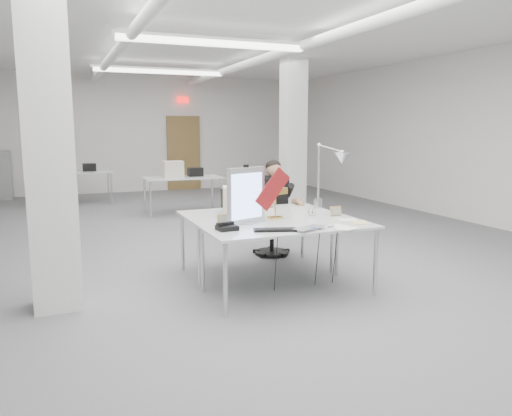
{
  "coord_description": "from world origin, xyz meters",
  "views": [
    {
      "loc": [
        -2.26,
        -7.17,
        1.78
      ],
      "look_at": [
        -0.17,
        -2.0,
        0.87
      ],
      "focal_mm": 35.0,
      "sensor_mm": 36.0,
      "label": 1
    }
  ],
  "objects_px": {
    "beige_monitor": "(238,200)",
    "laptop": "(314,229)",
    "bankers_lamp": "(275,205)",
    "seated_person": "(274,192)",
    "desk_phone": "(227,228)",
    "office_chair": "(272,216)",
    "architect_lamp": "(329,173)",
    "monitor": "(246,196)",
    "desk_main": "(289,226)"
  },
  "relations": [
    {
      "from": "beige_monitor",
      "to": "laptop",
      "type": "bearing_deg",
      "value": -57.62
    },
    {
      "from": "bankers_lamp",
      "to": "laptop",
      "type": "bearing_deg",
      "value": -108.33
    },
    {
      "from": "seated_person",
      "to": "beige_monitor",
      "type": "xyz_separation_m",
      "value": [
        -0.77,
        -0.66,
        0.02
      ]
    },
    {
      "from": "desk_phone",
      "to": "beige_monitor",
      "type": "xyz_separation_m",
      "value": [
        0.44,
        0.9,
        0.14
      ]
    },
    {
      "from": "desk_phone",
      "to": "office_chair",
      "type": "bearing_deg",
      "value": 46.87
    },
    {
      "from": "seated_person",
      "to": "architect_lamp",
      "type": "relative_size",
      "value": 0.98
    },
    {
      "from": "desk_phone",
      "to": "seated_person",
      "type": "bearing_deg",
      "value": 46.0
    },
    {
      "from": "monitor",
      "to": "desk_phone",
      "type": "relative_size",
      "value": 3.12
    },
    {
      "from": "seated_person",
      "to": "architect_lamp",
      "type": "xyz_separation_m",
      "value": [
        0.33,
        -0.9,
        0.33
      ]
    },
    {
      "from": "monitor",
      "to": "bankers_lamp",
      "type": "bearing_deg",
      "value": 2.01
    },
    {
      "from": "desk_main",
      "to": "desk_phone",
      "type": "xyz_separation_m",
      "value": [
        -0.69,
        -0.0,
        0.04
      ]
    },
    {
      "from": "architect_lamp",
      "to": "bankers_lamp",
      "type": "bearing_deg",
      "value": -175.2
    },
    {
      "from": "seated_person",
      "to": "monitor",
      "type": "xyz_separation_m",
      "value": [
        -0.9,
        -1.31,
        0.16
      ]
    },
    {
      "from": "office_chair",
      "to": "seated_person",
      "type": "distance_m",
      "value": 0.35
    },
    {
      "from": "desk_main",
      "to": "seated_person",
      "type": "distance_m",
      "value": 1.65
    },
    {
      "from": "monitor",
      "to": "desk_phone",
      "type": "distance_m",
      "value": 0.48
    },
    {
      "from": "monitor",
      "to": "office_chair",
      "type": "bearing_deg",
      "value": 36.35
    },
    {
      "from": "desk_phone",
      "to": "architect_lamp",
      "type": "relative_size",
      "value": 0.2
    },
    {
      "from": "office_chair",
      "to": "monitor",
      "type": "xyz_separation_m",
      "value": [
        -0.9,
        -1.36,
        0.5
      ]
    },
    {
      "from": "seated_person",
      "to": "laptop",
      "type": "distance_m",
      "value": 1.96
    },
    {
      "from": "desk_main",
      "to": "architect_lamp",
      "type": "distance_m",
      "value": 1.18
    },
    {
      "from": "seated_person",
      "to": "bankers_lamp",
      "type": "xyz_separation_m",
      "value": [
        -0.48,
        -1.14,
        0.01
      ]
    },
    {
      "from": "office_chair",
      "to": "seated_person",
      "type": "height_order",
      "value": "seated_person"
    },
    {
      "from": "desk_main",
      "to": "architect_lamp",
      "type": "relative_size",
      "value": 1.9
    },
    {
      "from": "laptop",
      "to": "beige_monitor",
      "type": "xyz_separation_m",
      "value": [
        -0.35,
        1.25,
        0.15
      ]
    },
    {
      "from": "laptop",
      "to": "desk_phone",
      "type": "height_order",
      "value": "desk_phone"
    },
    {
      "from": "laptop",
      "to": "bankers_lamp",
      "type": "distance_m",
      "value": 0.79
    },
    {
      "from": "bankers_lamp",
      "to": "desk_phone",
      "type": "height_order",
      "value": "bankers_lamp"
    },
    {
      "from": "office_chair",
      "to": "desk_phone",
      "type": "height_order",
      "value": "office_chair"
    },
    {
      "from": "office_chair",
      "to": "beige_monitor",
      "type": "height_order",
      "value": "office_chair"
    },
    {
      "from": "office_chair",
      "to": "desk_phone",
      "type": "xyz_separation_m",
      "value": [
        -1.21,
        -1.61,
        0.23
      ]
    },
    {
      "from": "office_chair",
      "to": "beige_monitor",
      "type": "distance_m",
      "value": 1.11
    },
    {
      "from": "desk_main",
      "to": "seated_person",
      "type": "xyz_separation_m",
      "value": [
        0.52,
        1.56,
        0.16
      ]
    },
    {
      "from": "bankers_lamp",
      "to": "desk_phone",
      "type": "bearing_deg",
      "value": -173.27
    },
    {
      "from": "office_chair",
      "to": "bankers_lamp",
      "type": "relative_size",
      "value": 3.66
    },
    {
      "from": "seated_person",
      "to": "desk_main",
      "type": "bearing_deg",
      "value": -99.51
    },
    {
      "from": "desk_main",
      "to": "monitor",
      "type": "bearing_deg",
      "value": 146.93
    },
    {
      "from": "office_chair",
      "to": "bankers_lamp",
      "type": "height_order",
      "value": "office_chair"
    },
    {
      "from": "office_chair",
      "to": "beige_monitor",
      "type": "xyz_separation_m",
      "value": [
        -0.77,
        -0.71,
        0.36
      ]
    },
    {
      "from": "desk_phone",
      "to": "beige_monitor",
      "type": "height_order",
      "value": "beige_monitor"
    },
    {
      "from": "office_chair",
      "to": "laptop",
      "type": "relative_size",
      "value": 3.01
    },
    {
      "from": "office_chair",
      "to": "seated_person",
      "type": "xyz_separation_m",
      "value": [
        0.0,
        -0.05,
        0.35
      ]
    },
    {
      "from": "monitor",
      "to": "beige_monitor",
      "type": "bearing_deg",
      "value": 58.14
    },
    {
      "from": "laptop",
      "to": "bankers_lamp",
      "type": "bearing_deg",
      "value": 71.22
    },
    {
      "from": "seated_person",
      "to": "bankers_lamp",
      "type": "distance_m",
      "value": 1.23
    },
    {
      "from": "laptop",
      "to": "beige_monitor",
      "type": "bearing_deg",
      "value": 81.81
    },
    {
      "from": "seated_person",
      "to": "desk_phone",
      "type": "height_order",
      "value": "seated_person"
    },
    {
      "from": "monitor",
      "to": "architect_lamp",
      "type": "distance_m",
      "value": 1.31
    },
    {
      "from": "laptop",
      "to": "bankers_lamp",
      "type": "relative_size",
      "value": 1.22
    },
    {
      "from": "seated_person",
      "to": "office_chair",
      "type": "bearing_deg",
      "value": 98.84
    }
  ]
}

